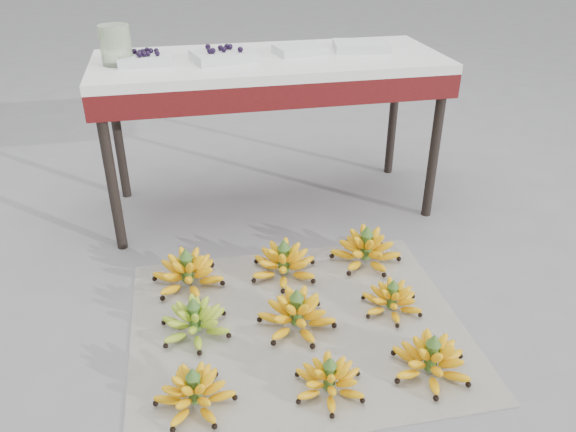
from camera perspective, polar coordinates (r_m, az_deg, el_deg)
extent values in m
plane|color=slate|center=(2.24, -0.07, -10.07)|extent=(60.00, 60.00, 0.00)
cube|color=silver|center=(2.19, 0.95, -11.09)|extent=(1.27, 1.07, 0.01)
ellipsoid|color=yellow|center=(1.90, -9.43, -17.57)|extent=(0.32, 0.32, 0.08)
ellipsoid|color=yellow|center=(1.88, -9.52, -16.87)|extent=(0.23, 0.23, 0.06)
ellipsoid|color=yellow|center=(1.86, -9.60, -16.20)|extent=(0.15, 0.15, 0.05)
cylinder|color=#395F21|center=(1.88, -9.52, -16.87)|extent=(0.04, 0.04, 0.10)
cone|color=#395F21|center=(1.83, -9.69, -15.42)|extent=(0.05, 0.05, 0.04)
ellipsoid|color=yellow|center=(1.93, 4.20, -16.56)|extent=(0.26, 0.26, 0.07)
ellipsoid|color=yellow|center=(1.90, 4.24, -15.89)|extent=(0.19, 0.19, 0.05)
ellipsoid|color=yellow|center=(1.88, 4.27, -15.25)|extent=(0.12, 0.12, 0.04)
cylinder|color=#395F21|center=(1.90, 4.24, -15.89)|extent=(0.04, 0.04, 0.10)
cone|color=#395F21|center=(1.86, 4.31, -14.52)|extent=(0.05, 0.05, 0.04)
ellipsoid|color=yellow|center=(2.04, 14.26, -14.31)|extent=(0.29, 0.29, 0.08)
ellipsoid|color=yellow|center=(2.01, 14.38, -13.57)|extent=(0.21, 0.21, 0.06)
ellipsoid|color=yellow|center=(1.99, 14.50, -12.85)|extent=(0.13, 0.13, 0.05)
cylinder|color=#395F21|center=(2.01, 14.38, -13.57)|extent=(0.04, 0.04, 0.11)
cone|color=#395F21|center=(1.97, 14.64, -12.03)|extent=(0.05, 0.05, 0.04)
ellipsoid|color=#79B023|center=(2.16, -9.40, -10.83)|extent=(0.34, 0.34, 0.08)
ellipsoid|color=#79B023|center=(2.13, -9.48, -10.11)|extent=(0.24, 0.24, 0.06)
ellipsoid|color=#79B023|center=(2.11, -9.55, -9.41)|extent=(0.16, 0.16, 0.05)
cylinder|color=#395F21|center=(2.13, -9.48, -10.11)|extent=(0.04, 0.04, 0.11)
cone|color=#395F21|center=(2.09, -9.63, -8.62)|extent=(0.05, 0.05, 0.04)
ellipsoid|color=yellow|center=(2.15, 0.88, -10.28)|extent=(0.38, 0.38, 0.09)
ellipsoid|color=yellow|center=(2.13, 0.88, -9.50)|extent=(0.27, 0.27, 0.06)
ellipsoid|color=yellow|center=(2.11, 0.89, -8.74)|extent=(0.17, 0.17, 0.05)
cylinder|color=#395F21|center=(2.13, 0.88, -9.50)|extent=(0.05, 0.05, 0.12)
cone|color=#395F21|center=(2.08, 0.90, -7.88)|extent=(0.06, 0.06, 0.04)
ellipsoid|color=yellow|center=(2.28, 10.47, -8.62)|extent=(0.27, 0.27, 0.07)
ellipsoid|color=yellow|center=(2.26, 10.54, -8.00)|extent=(0.19, 0.19, 0.05)
ellipsoid|color=yellow|center=(2.24, 10.61, -7.40)|extent=(0.13, 0.13, 0.04)
cylinder|color=#395F21|center=(2.26, 10.54, -8.00)|extent=(0.04, 0.04, 0.10)
cone|color=#395F21|center=(2.22, 10.69, -6.72)|extent=(0.05, 0.05, 0.04)
ellipsoid|color=yellow|center=(2.40, -10.13, -6.05)|extent=(0.38, 0.38, 0.09)
ellipsoid|color=yellow|center=(2.38, -10.21, -5.28)|extent=(0.27, 0.27, 0.07)
ellipsoid|color=yellow|center=(2.36, -10.29, -4.55)|extent=(0.18, 0.18, 0.06)
cylinder|color=#395F21|center=(2.38, -10.21, -5.28)|extent=(0.05, 0.05, 0.12)
cone|color=#395F21|center=(2.34, -10.38, -3.72)|extent=(0.06, 0.06, 0.04)
ellipsoid|color=yellow|center=(2.43, -0.41, -5.16)|extent=(0.34, 0.34, 0.09)
ellipsoid|color=yellow|center=(2.41, -0.42, -4.40)|extent=(0.24, 0.24, 0.07)
ellipsoid|color=yellow|center=(2.39, -0.42, -3.68)|extent=(0.15, 0.15, 0.05)
cylinder|color=#395F21|center=(2.41, -0.42, -4.40)|extent=(0.05, 0.05, 0.12)
cone|color=#395F21|center=(2.37, -0.42, -2.86)|extent=(0.06, 0.06, 0.04)
ellipsoid|color=yellow|center=(2.54, 7.88, -3.74)|extent=(0.39, 0.39, 0.09)
ellipsoid|color=yellow|center=(2.52, 7.94, -2.98)|extent=(0.28, 0.28, 0.07)
ellipsoid|color=yellow|center=(2.50, 8.00, -2.25)|extent=(0.18, 0.18, 0.06)
cylinder|color=#395F21|center=(2.52, 7.94, -2.98)|extent=(0.05, 0.05, 0.12)
cone|color=#395F21|center=(2.48, 8.06, -1.42)|extent=(0.06, 0.06, 0.05)
cylinder|color=black|center=(2.59, -17.55, 3.95)|extent=(0.05, 0.05, 0.74)
cylinder|color=black|center=(2.86, 14.68, 6.71)|extent=(0.05, 0.05, 0.74)
cylinder|color=black|center=(3.10, -16.95, 8.15)|extent=(0.05, 0.05, 0.74)
cylinder|color=black|center=(3.33, 10.66, 10.30)|extent=(0.05, 0.05, 0.74)
cube|color=#5B1113|center=(2.77, -1.86, 13.88)|extent=(1.64, 0.66, 0.11)
cube|color=white|center=(2.75, -1.89, 15.42)|extent=(1.64, 0.66, 0.04)
cube|color=silver|center=(2.69, -14.24, 15.16)|extent=(0.24, 0.17, 0.04)
sphere|color=black|center=(2.69, -14.84, 15.80)|extent=(0.02, 0.02, 0.02)
sphere|color=black|center=(2.65, -14.04, 15.70)|extent=(0.02, 0.02, 0.02)
sphere|color=black|center=(2.71, -13.77, 16.02)|extent=(0.02, 0.02, 0.02)
sphere|color=black|center=(2.71, -14.53, 15.89)|extent=(0.02, 0.02, 0.02)
sphere|color=black|center=(2.65, -13.14, 15.79)|extent=(0.02, 0.02, 0.02)
sphere|color=black|center=(2.67, -14.96, 15.65)|extent=(0.02, 0.02, 0.02)
sphere|color=black|center=(2.64, -14.86, 15.54)|extent=(0.02, 0.02, 0.02)
sphere|color=black|center=(2.70, -13.23, 16.03)|extent=(0.02, 0.02, 0.02)
sphere|color=black|center=(2.72, -15.34, 15.85)|extent=(0.02, 0.02, 0.02)
sphere|color=black|center=(2.65, -14.41, 15.64)|extent=(0.02, 0.02, 0.02)
sphere|color=black|center=(2.73, -14.14, 16.05)|extent=(0.02, 0.02, 0.02)
cube|color=silver|center=(2.68, -6.62, 15.86)|extent=(0.31, 0.25, 0.04)
sphere|color=black|center=(2.70, -5.91, 16.74)|extent=(0.03, 0.03, 0.03)
sphere|color=black|center=(2.63, -7.65, 16.31)|extent=(0.03, 0.03, 0.03)
sphere|color=black|center=(2.68, -6.87, 16.60)|extent=(0.03, 0.03, 0.03)
sphere|color=black|center=(2.71, -8.14, 16.66)|extent=(0.03, 0.03, 0.03)
sphere|color=black|center=(2.65, -6.55, 16.47)|extent=(0.03, 0.03, 0.03)
sphere|color=black|center=(2.63, -7.96, 16.29)|extent=(0.03, 0.03, 0.03)
sphere|color=black|center=(2.71, -6.23, 16.75)|extent=(0.03, 0.03, 0.03)
sphere|color=black|center=(2.64, -4.87, 16.51)|extent=(0.03, 0.03, 0.03)
cube|color=silver|center=(2.81, 1.21, 16.56)|extent=(0.26, 0.21, 0.04)
cube|color=silver|center=(2.89, 7.43, 16.74)|extent=(0.29, 0.23, 0.04)
cylinder|color=#D1EDBC|center=(2.70, -17.11, 16.28)|extent=(0.15, 0.15, 0.17)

